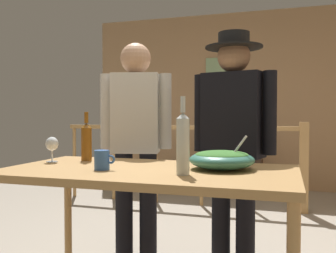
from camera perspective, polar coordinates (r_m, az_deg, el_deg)
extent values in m
cube|color=tan|center=(5.86, 12.35, 3.92)|extent=(4.93, 0.10, 2.66)
cube|color=#8FB180|center=(5.89, 7.97, 7.81)|extent=(0.46, 0.03, 0.52)
cylinder|color=#B2844C|center=(5.28, -13.99, -5.28)|extent=(0.04, 0.04, 0.92)
cylinder|color=#B2844C|center=(5.00, -8.22, -5.64)|extent=(0.04, 0.04, 0.92)
cylinder|color=#B2844C|center=(4.78, -1.83, -5.97)|extent=(0.04, 0.04, 0.92)
cylinder|color=#B2844C|center=(4.62, 5.09, -6.24)|extent=(0.04, 0.04, 0.92)
cylinder|color=#B2844C|center=(4.53, 12.40, -6.43)|extent=(0.04, 0.04, 0.92)
cylinder|color=#B2844C|center=(4.52, 19.87, -6.52)|extent=(0.04, 0.04, 0.92)
cube|color=#B2844C|center=(4.65, 1.57, -0.16)|extent=(3.01, 0.07, 0.05)
cube|color=#B2844C|center=(4.51, 19.88, -5.89)|extent=(0.10, 0.10, 1.02)
cube|color=#38281E|center=(5.61, 9.40, -7.04)|extent=(0.90, 0.40, 0.50)
cube|color=black|center=(5.57, 9.42, -4.43)|extent=(0.20, 0.12, 0.02)
cylinder|color=black|center=(5.57, 9.42, -3.91)|extent=(0.03, 0.03, 0.08)
cube|color=black|center=(5.52, 9.39, -1.82)|extent=(0.59, 0.06, 0.33)
cube|color=black|center=(5.49, 9.35, -1.83)|extent=(0.54, 0.01, 0.30)
cube|color=#B2844C|center=(2.05, -2.95, -6.97)|extent=(1.56, 0.83, 0.04)
cylinder|color=#B2844C|center=(2.79, -14.90, -13.21)|extent=(0.05, 0.05, 0.77)
cylinder|color=#B2844C|center=(2.38, 18.13, -15.84)|extent=(0.05, 0.05, 0.77)
ellipsoid|color=#337060|center=(2.04, 8.14, -5.04)|extent=(0.35, 0.35, 0.10)
ellipsoid|color=#38702D|center=(2.03, 8.14, -4.27)|extent=(0.29, 0.29, 0.05)
cylinder|color=silver|center=(2.02, 10.10, -3.79)|extent=(0.13, 0.01, 0.18)
cylinder|color=silver|center=(2.43, -17.14, -5.13)|extent=(0.07, 0.07, 0.01)
cylinder|color=silver|center=(2.42, -17.15, -4.20)|extent=(0.01, 0.01, 0.07)
ellipsoid|color=silver|center=(2.41, -17.17, -2.52)|extent=(0.08, 0.08, 0.09)
cylinder|color=brown|center=(2.45, -12.24, -2.65)|extent=(0.07, 0.07, 0.21)
cone|color=brown|center=(2.44, -12.26, 0.14)|extent=(0.07, 0.07, 0.03)
cylinder|color=brown|center=(2.44, -12.27, 1.33)|extent=(0.03, 0.03, 0.07)
cylinder|color=silver|center=(1.82, 2.27, -3.09)|extent=(0.06, 0.06, 0.27)
cone|color=silver|center=(1.82, 2.27, 1.66)|extent=(0.06, 0.06, 0.03)
cylinder|color=silver|center=(1.82, 2.28, 3.36)|extent=(0.02, 0.02, 0.08)
cylinder|color=#3866B2|center=(2.03, -9.99, -5.02)|extent=(0.08, 0.08, 0.10)
torus|color=#3866B2|center=(2.00, -8.65, -4.94)|extent=(0.05, 0.01, 0.05)
cylinder|color=black|center=(2.88, -3.06, -12.14)|extent=(0.13, 0.13, 0.82)
cylinder|color=black|center=(2.90, -6.67, -12.02)|extent=(0.13, 0.13, 0.82)
cube|color=beige|center=(2.81, -4.91, 2.02)|extent=(0.38, 0.30, 0.58)
cylinder|color=beige|center=(2.78, -0.40, 2.33)|extent=(0.09, 0.09, 0.55)
cylinder|color=beige|center=(2.85, -9.32, 2.29)|extent=(0.09, 0.09, 0.55)
sphere|color=tan|center=(2.84, -4.93, 10.23)|extent=(0.23, 0.23, 0.23)
cylinder|color=black|center=(2.68, 11.65, -13.34)|extent=(0.13, 0.13, 0.81)
cylinder|color=black|center=(2.74, 8.01, -12.96)|extent=(0.13, 0.13, 0.81)
cube|color=black|center=(2.62, 9.88, 1.72)|extent=(0.44, 0.31, 0.58)
cylinder|color=black|center=(2.54, 15.16, 2.01)|extent=(0.09, 0.09, 0.55)
cylinder|color=black|center=(2.72, 4.96, 2.05)|extent=(0.09, 0.09, 0.55)
sphere|color=#A37556|center=(2.65, 9.93, 10.42)|extent=(0.22, 0.22, 0.22)
cylinder|color=black|center=(2.66, 9.94, 11.73)|extent=(0.39, 0.39, 0.01)
cylinder|color=black|center=(2.67, 9.94, 12.79)|extent=(0.21, 0.21, 0.10)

